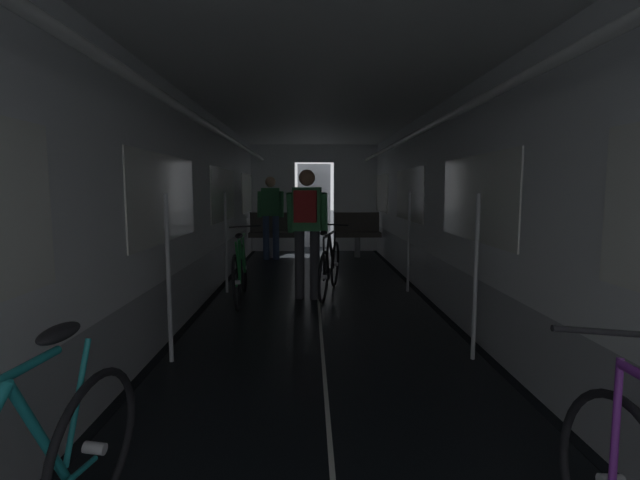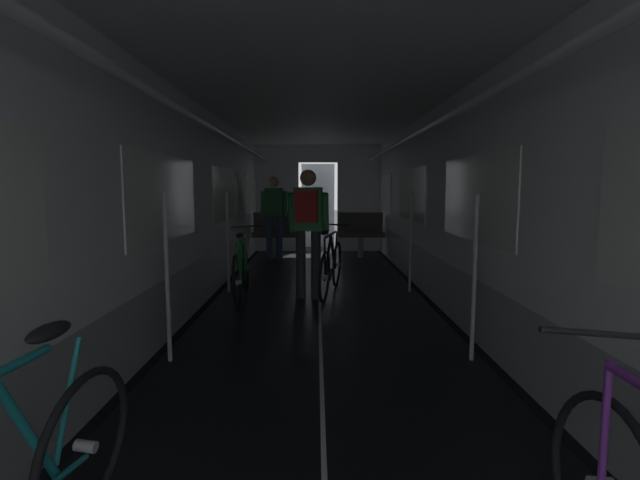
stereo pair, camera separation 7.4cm
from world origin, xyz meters
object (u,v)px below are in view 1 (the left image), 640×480
bicycle_green (240,271)px  person_standing_near_bench (271,212)px  bicycle_black_in_aisle (330,267)px  person_cyclist_aisle (307,222)px  bench_seat_far_right (357,230)px  bench_seat_far_left (272,230)px

bicycle_green → person_standing_near_bench: 3.51m
person_standing_near_bench → bicycle_black_in_aisle: bearing=-71.4°
bicycle_green → person_standing_near_bench: person_standing_near_bench is taller
person_cyclist_aisle → bicycle_black_in_aisle: person_cyclist_aisle is taller
bicycle_green → person_cyclist_aisle: size_ratio=1.00×
bench_seat_far_right → person_standing_near_bench: size_ratio=0.58×
person_cyclist_aisle → bicycle_black_in_aisle: (0.31, 0.27, -0.63)m
person_standing_near_bench → bench_seat_far_right: bearing=11.8°
bench_seat_far_right → bicycle_black_in_aisle: bench_seat_far_right is taller
bench_seat_far_right → person_cyclist_aisle: (-1.05, -3.79, 0.45)m
bench_seat_far_right → person_standing_near_bench: person_standing_near_bench is taller
bench_seat_far_left → person_standing_near_bench: (0.00, -0.38, 0.41)m
bicycle_green → bench_seat_far_left: bearing=88.4°
bicycle_black_in_aisle → bench_seat_far_right: bearing=78.2°
bicycle_green → bicycle_black_in_aisle: bearing=14.8°
bench_seat_far_left → person_cyclist_aisle: (0.75, -3.79, 0.45)m
person_cyclist_aisle → person_standing_near_bench: (-0.75, 3.42, -0.04)m
person_cyclist_aisle → bench_seat_far_right: bearing=74.6°
bicycle_black_in_aisle → bicycle_green: bearing=-165.2°
bench_seat_far_left → bicycle_green: 3.84m
bench_seat_far_left → bicycle_black_in_aisle: bench_seat_far_left is taller
bench_seat_far_left → bench_seat_far_right: bearing=0.0°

